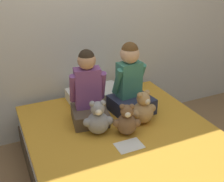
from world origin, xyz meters
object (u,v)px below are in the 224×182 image
teddy_bear_held_by_left_child (98,120)px  teddy_bear_held_by_right_child (143,109)px  child_on_right (130,85)px  teddy_bear_between_children (127,121)px  child_on_left (88,93)px  bed (133,166)px  sign_card (129,146)px  pillow_at_headboard (95,95)px

teddy_bear_held_by_left_child → teddy_bear_held_by_right_child: size_ratio=0.99×
child_on_right → teddy_bear_between_children: 0.42m
child_on_left → teddy_bear_between_children: size_ratio=2.38×
teddy_bear_held_by_right_child → child_on_left: bearing=138.4°
bed → teddy_bear_held_by_right_child: bearing=47.9°
bed → sign_card: 0.24m
child_on_left → teddy_bear_held_by_right_child: (0.41, -0.24, -0.14)m
teddy_bear_held_by_right_child → sign_card: 0.40m
child_on_left → child_on_right: child_on_right is taller
sign_card → pillow_at_headboard: bearing=86.9°
teddy_bear_held_by_right_child → teddy_bear_between_children: teddy_bear_held_by_right_child is taller
child_on_left → teddy_bear_between_children: child_on_left is taller
child_on_right → sign_card: (-0.27, -0.50, -0.26)m
teddy_bear_held_by_left_child → pillow_at_headboard: size_ratio=0.55×
teddy_bear_held_by_right_child → pillow_at_headboard: bearing=99.2°
child_on_right → teddy_bear_between_children: size_ratio=2.43×
child_on_left → child_on_right: size_ratio=0.98×
child_on_left → child_on_right: bearing=9.7°
teddy_bear_held_by_right_child → bed: bearing=-143.9°
teddy_bear_held_by_right_child → teddy_bear_between_children: size_ratio=1.10×
child_on_left → teddy_bear_held_by_left_child: size_ratio=2.18×
child_on_right → teddy_bear_held_by_right_child: size_ratio=2.20×
teddy_bear_held_by_left_child → teddy_bear_between_children: teddy_bear_held_by_left_child is taller
child_on_left → teddy_bear_held_by_left_child: bearing=-81.4°
pillow_at_headboard → sign_card: bearing=-93.1°
child_on_right → bed: bearing=-120.9°
bed → teddy_bear_between_children: bearing=84.8°
teddy_bear_between_children → child_on_right: bearing=81.5°
child_on_right → sign_card: 0.62m
bed → sign_card: (-0.05, -0.02, 0.23)m
teddy_bear_held_by_left_child → teddy_bear_held_by_right_child: 0.42m
bed → teddy_bear_held_by_right_child: size_ratio=6.76×
child_on_left → pillow_at_headboard: 0.44m
pillow_at_headboard → sign_card: (-0.05, -0.84, -0.05)m
teddy_bear_held_by_left_child → sign_card: teddy_bear_held_by_left_child is taller
child_on_right → teddy_bear_held_by_left_child: size_ratio=2.23×
bed → teddy_bear_held_by_left_child: 0.48m
bed → teddy_bear_held_by_left_child: bearing=127.5°
child_on_right → teddy_bear_held_by_left_child: child_on_right is taller
pillow_at_headboard → child_on_right: bearing=-57.6°
child_on_left → teddy_bear_held_by_left_child: 0.27m
bed → child_on_left: 0.71m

